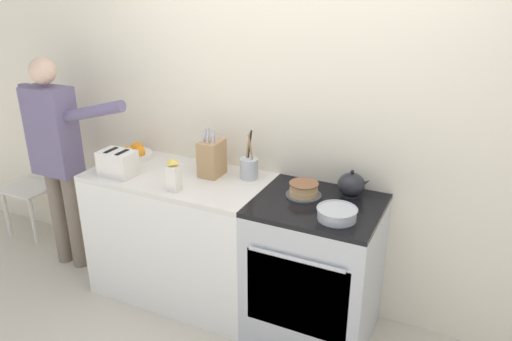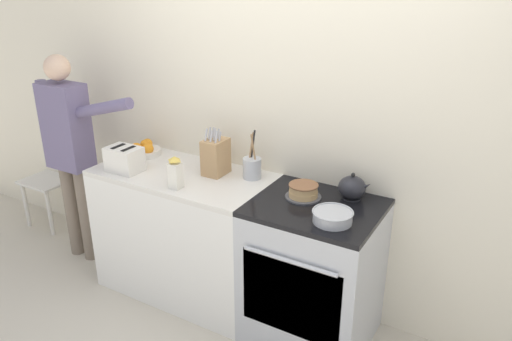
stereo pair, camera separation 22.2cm
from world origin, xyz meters
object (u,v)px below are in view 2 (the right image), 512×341
Objects in this scene: fruit_bowl at (144,150)px; milk_carton at (175,173)px; knife_block at (216,157)px; toaster at (124,159)px; stove_range at (312,272)px; utensil_crock at (252,167)px; tea_kettle at (352,188)px; mixing_bowl at (333,216)px; person_baker at (69,143)px; layer_cake at (303,191)px; dining_chair at (56,171)px.

fruit_bowl is 1.12× the size of milk_carton.
knife_block reaches higher than toaster.
utensil_crock is at bearing 162.61° from stove_range.
tea_kettle is 0.63× the size of utensil_crock.
tea_kettle is at bearing 53.65° from stove_range.
knife_block is 0.33m from milk_carton.
knife_block is 1.00× the size of utensil_crock.
utensil_crock is at bearing 14.03° from knife_block.
person_baker is (-2.14, 0.07, 0.02)m from mixing_bowl.
milk_carton is at bearing -159.90° from layer_cake.
milk_carton is 0.13× the size of person_baker.
layer_cake is 0.26× the size of dining_chair.
utensil_crock reaches higher than stove_range.
utensil_crock reaches higher than knife_block.
mixing_bowl is at bearing 4.04° from milk_carton.
mixing_bowl is 1.07× the size of milk_carton.
stove_range is at bearing 9.17° from person_baker.
knife_block reaches higher than tea_kettle.
knife_block is 0.62m from toaster.
toaster is (-0.80, -0.33, 0.01)m from utensil_crock.
layer_cake is 0.29m from tea_kettle.
fruit_bowl is at bearing 174.49° from stove_range.
tea_kettle is 0.34m from mixing_bowl.
toaster is at bearing -166.34° from tea_kettle.
knife_block is 1.23m from person_baker.
toaster is (-1.49, -0.02, 0.05)m from mixing_bowl.
toaster is (0.10, -0.30, 0.04)m from fruit_bowl.
utensil_crock is at bearing -177.37° from tea_kettle.
fruit_bowl reaches higher than mixing_bowl.
layer_cake is 1.02× the size of milk_carton.
stove_range is at bearing -5.51° from fruit_bowl.
knife_block reaches higher than milk_carton.
tea_kettle is 0.24× the size of dining_chair.
person_baker is at bearing -159.60° from fruit_bowl.
person_baker reaches higher than layer_cake.
stove_range is 2.05m from person_baker.
milk_carton is at bearing -5.97° from toaster.
layer_cake is 0.13× the size of person_baker.
layer_cake is 1.32m from fruit_bowl.
knife_block is (-0.66, 0.04, 0.08)m from layer_cake.
tea_kettle is at bearing 92.39° from mixing_bowl.
knife_block is at bearing -165.97° from utensil_crock.
layer_cake is 2.59m from dining_chair.
layer_cake is at bearing 11.14° from person_baker.
dining_chair is at bearing 178.52° from tea_kettle.
layer_cake is 0.68× the size of utensil_crock.
fruit_bowl is (-0.66, 0.03, -0.08)m from knife_block.
mixing_bowl is 1.49m from toaster.
fruit_bowl is at bearing 170.07° from mixing_bowl.
layer_cake is 0.91× the size of fruit_bowl.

